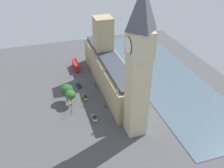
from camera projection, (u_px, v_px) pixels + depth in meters
The scene contains 15 objects.
ground_plane at pixel (106, 85), 136.33m from camera, with size 135.71×135.71×0.00m, color #4C4C4F.
river_thames at pixel (163, 75), 145.03m from camera, with size 36.78×122.14×0.25m, color #475B6B.
parliament_building at pixel (109, 67), 133.43m from camera, with size 13.01×65.54×33.80m.
clock_tower at pixel (139, 65), 89.58m from camera, with size 8.57×8.57×60.15m.
double_decker_bus_trailing at pixel (76, 65), 150.20m from camera, with size 2.73×10.52×4.75m.
car_blue_near_tower at pixel (79, 85), 134.64m from camera, with size 2.16×4.84×1.74m.
car_yellow_cab_far_end at pixel (85, 97), 125.19m from camera, with size 2.14×4.55×1.74m.
car_white_opposite_hall at pixel (94, 118), 111.71m from camera, with size 1.87×4.45×1.74m.
pedestrian_by_river_gate at pixel (105, 106), 119.29m from camera, with size 0.63×0.62×1.50m.
pedestrian_leading at pixel (96, 86), 134.22m from camera, with size 0.47×0.58×1.61m.
pedestrian_kerbside at pixel (95, 84), 135.61m from camera, with size 0.44×0.55×1.54m.
plane_tree_midblock at pixel (70, 95), 118.21m from camera, with size 5.17×5.17×8.09m.
plane_tree_corner at pixel (67, 90), 120.77m from camera, with size 6.25×6.25×9.12m.
street_lamp_under_trees at pixel (71, 107), 112.52m from camera, with size 0.56×0.56×6.69m.
street_lamp_slot_10 at pixel (71, 104), 115.03m from camera, with size 0.56×0.56×5.57m.
Camera 1 is at (31.69, 110.46, 73.42)m, focal length 40.21 mm.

